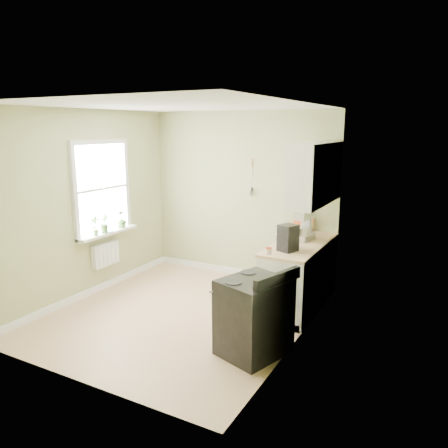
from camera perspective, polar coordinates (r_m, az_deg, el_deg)
The scene contains 21 objects.
floor at distance 6.00m, azimuth -5.60°, elevation -11.70°, with size 3.20×3.60×0.02m, color tan.
ceiling at distance 5.48m, azimuth -6.22°, elevation 15.24°, with size 3.20×3.60×0.02m, color white.
wall_back at distance 7.13m, azimuth 2.28°, elevation 3.69°, with size 3.20×0.02×2.70m, color tan.
wall_left at distance 6.60m, azimuth -17.57°, elevation 2.41°, with size 0.02×3.60×2.70m, color tan.
wall_right at distance 4.88m, azimuth 9.99°, elevation -0.63°, with size 0.02×3.60×2.70m, color tan.
base_cabinets at distance 6.14m, azimuth 9.87°, elevation -6.76°, with size 0.60×1.60×0.87m, color white.
countertop at distance 6.01m, azimuth 9.94°, elevation -2.65°, with size 0.64×1.60×0.04m, color #E5BC8C.
upper_cabinets at distance 5.89m, azimuth 11.86°, elevation 6.47°, with size 0.35×1.40×0.80m, color white.
window at distance 6.76m, azimuth -15.71°, elevation 4.47°, with size 0.06×1.14×1.44m.
window_sill at distance 6.84m, azimuth -14.94°, elevation -1.13°, with size 0.18×1.14×0.04m, color white.
radiator at distance 6.90m, azimuth -15.25°, elevation -3.84°, with size 0.12×0.50×0.35m, color white.
wall_utensils at distance 6.98m, azimuth 3.67°, elevation 5.27°, with size 0.02×0.14×0.58m.
stove at distance 4.86m, azimuth 3.94°, elevation -11.93°, with size 0.81×0.85×0.97m.
stand_mixer at distance 6.17m, azimuth 10.40°, elevation -0.27°, with size 0.27×0.39×0.45m.
kettle at distance 6.05m, azimuth 7.80°, elevation -1.30°, with size 0.20×0.12×0.20m.
coffee_maker at distance 5.56m, azimuth 8.33°, elevation -1.89°, with size 0.26×0.27×0.34m.
red_tray at distance 6.69m, azimuth 10.33°, elevation 0.50°, with size 0.33×0.33×0.02m, color #B73C1B.
jar at distance 5.42m, azimuth 5.85°, elevation -3.52°, with size 0.08×0.08×0.09m.
plant_a at distance 6.61m, azimuth -16.51°, elevation -0.22°, with size 0.15×0.10×0.29m, color #39632C.
plant_b at distance 6.74m, azimuth -15.42°, elevation 0.10°, with size 0.16×0.13×0.29m, color #39632C.
plant_c at distance 7.01m, azimuth -13.26°, elevation 0.65°, with size 0.16×0.16×0.28m, color #39632C.
Camera 1 is at (3.07, -4.52, 2.45)m, focal length 35.00 mm.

